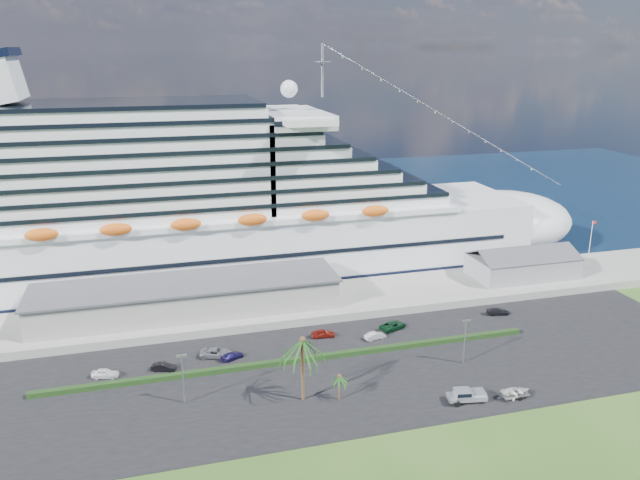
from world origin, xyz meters
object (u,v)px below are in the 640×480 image
object	(u,v)px
pickup_truck	(466,395)
boat_trailer	(516,392)
parked_car_3	(232,356)
cruise_ship	(192,211)

from	to	relation	value
pickup_truck	boat_trailer	distance (m)	8.13
parked_car_3	pickup_truck	distance (m)	40.90
parked_car_3	boat_trailer	bearing A→B (deg)	-145.51
parked_car_3	boat_trailer	size ratio (longest dim) A/B	0.75
parked_car_3	pickup_truck	xyz separation A→B (m)	(33.31, -23.72, 0.56)
boat_trailer	cruise_ship	bearing A→B (deg)	122.64
cruise_ship	pickup_truck	bearing A→B (deg)	-61.96
parked_car_3	pickup_truck	size ratio (longest dim) A/B	0.67
cruise_ship	boat_trailer	world-z (taller)	cruise_ship
pickup_truck	parked_car_3	bearing A→B (deg)	144.55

